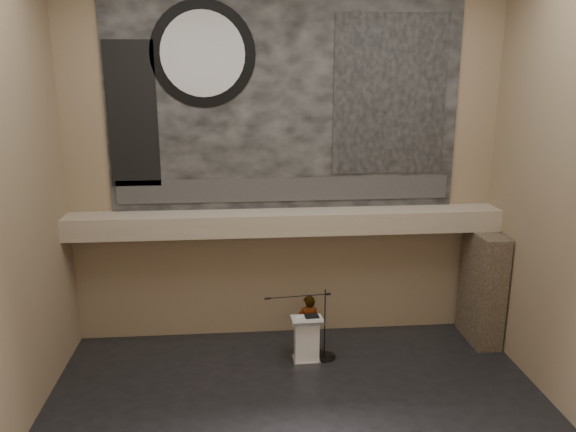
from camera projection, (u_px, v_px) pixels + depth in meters
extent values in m
plane|color=black|center=(303.00, 429.00, 10.29)|extent=(10.00, 10.00, 0.00)
cube|color=#8E745A|center=(285.00, 164.00, 13.05)|extent=(10.00, 0.02, 8.50)
cube|color=#8E745A|center=(354.00, 303.00, 5.34)|extent=(10.00, 0.02, 8.50)
cube|color=gray|center=(286.00, 222.00, 12.99)|extent=(10.00, 0.80, 0.50)
cylinder|color=#B2893D|center=(217.00, 236.00, 12.88)|extent=(0.04, 0.04, 0.06)
cylinder|color=#B2893D|center=(367.00, 232.00, 13.18)|extent=(0.04, 0.04, 0.06)
cube|color=black|center=(285.00, 100.00, 12.64)|extent=(8.00, 0.05, 5.00)
cube|color=#2E2E2E|center=(285.00, 189.00, 13.13)|extent=(7.76, 0.02, 0.55)
cylinder|color=black|center=(203.00, 54.00, 12.20)|extent=(2.30, 0.02, 2.30)
cylinder|color=silver|center=(203.00, 54.00, 12.18)|extent=(1.84, 0.02, 1.84)
cube|color=black|center=(390.00, 95.00, 12.78)|extent=(2.60, 0.02, 3.60)
cube|color=black|center=(132.00, 115.00, 12.40)|extent=(1.10, 0.02, 3.20)
cube|color=#3D3125|center=(482.00, 287.00, 13.37)|extent=(0.60, 1.40, 2.70)
cube|color=silver|center=(306.00, 360.00, 12.63)|extent=(0.61, 0.47, 0.08)
cube|color=white|center=(306.00, 339.00, 12.49)|extent=(0.54, 0.38, 0.96)
cube|color=white|center=(307.00, 318.00, 12.34)|extent=(0.69, 0.49, 0.13)
cube|color=black|center=(312.00, 317.00, 12.33)|extent=(0.32, 0.26, 0.04)
cube|color=silver|center=(301.00, 318.00, 12.27)|extent=(0.28, 0.34, 0.00)
imported|color=white|center=(308.00, 325.00, 12.83)|extent=(0.54, 0.36, 1.44)
cylinder|color=black|center=(324.00, 357.00, 12.83)|extent=(0.52, 0.52, 0.02)
cylinder|color=black|center=(325.00, 324.00, 12.62)|extent=(0.03, 0.03, 1.66)
cylinder|color=black|center=(297.00, 296.00, 12.33)|extent=(1.43, 0.16, 0.02)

